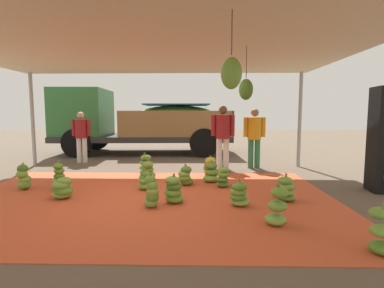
{
  "coord_description": "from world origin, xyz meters",
  "views": [
    {
      "loc": [
        0.95,
        -5.0,
        1.49
      ],
      "look_at": [
        0.8,
        1.92,
        0.78
      ],
      "focal_mm": 27.4,
      "sensor_mm": 36.0,
      "label": 1
    }
  ],
  "objects": [
    {
      "name": "banana_bunch_4",
      "position": [
        -2.5,
        0.6,
        0.24
      ],
      "size": [
        0.33,
        0.35,
        0.53
      ],
      "color": "#60932D",
      "rests_on": "tarp_orange"
    },
    {
      "name": "banana_bunch_9",
      "position": [
        0.21,
        -0.49,
        0.25
      ],
      "size": [
        0.31,
        0.31,
        0.55
      ],
      "color": "#6B9E38",
      "rests_on": "tarp_orange"
    },
    {
      "name": "banana_bunch_7",
      "position": [
        0.54,
        -0.23,
        0.22
      ],
      "size": [
        0.38,
        0.37,
        0.5
      ],
      "color": "#60932D",
      "rests_on": "tarp_orange"
    },
    {
      "name": "banana_bunch_14",
      "position": [
        -1.44,
        -0.03,
        0.19
      ],
      "size": [
        0.46,
        0.44,
        0.42
      ],
      "color": "#75A83D",
      "rests_on": "tarp_orange"
    },
    {
      "name": "banana_bunch_2",
      "position": [
        2.9,
        -1.97,
        0.24
      ],
      "size": [
        0.38,
        0.39,
        0.55
      ],
      "color": "#518428",
      "rests_on": "tarp_orange"
    },
    {
      "name": "tent_canopy",
      "position": [
        0.02,
        -0.1,
        2.63
      ],
      "size": [
        8.0,
        7.0,
        2.71
      ],
      "color": "#9EA0A5",
      "rests_on": "ground"
    },
    {
      "name": "worker_1",
      "position": [
        1.61,
        2.85,
        1.0
      ],
      "size": [
        0.63,
        0.38,
        1.71
      ],
      "color": "silver",
      "rests_on": "ground"
    },
    {
      "name": "banana_bunch_13",
      "position": [
        1.61,
        -0.38,
        0.19
      ],
      "size": [
        0.43,
        0.41,
        0.44
      ],
      "color": "#75A83D",
      "rests_on": "tarp_orange"
    },
    {
      "name": "banana_bunch_0",
      "position": [
        1.45,
        0.86,
        0.2
      ],
      "size": [
        0.36,
        0.37,
        0.47
      ],
      "color": "#477523",
      "rests_on": "tarp_orange"
    },
    {
      "name": "banana_bunch_8",
      "position": [
        1.24,
        1.3,
        0.21
      ],
      "size": [
        0.45,
        0.44,
        0.47
      ],
      "color": "#75A83D",
      "rests_on": "tarp_orange"
    },
    {
      "name": "banana_bunch_5",
      "position": [
        1.22,
        1.65,
        0.24
      ],
      "size": [
        0.4,
        0.38,
        0.54
      ],
      "color": "#996628",
      "rests_on": "tarp_orange"
    },
    {
      "name": "banana_bunch_11",
      "position": [
        -0.33,
        1.96,
        0.24
      ],
      "size": [
        0.4,
        0.38,
        0.56
      ],
      "color": "#477523",
      "rests_on": "tarp_orange"
    },
    {
      "name": "banana_bunch_10",
      "position": [
        2.44,
        -0.1,
        0.21
      ],
      "size": [
        0.46,
        0.45,
        0.48
      ],
      "color": "#518428",
      "rests_on": "tarp_orange"
    },
    {
      "name": "cargo_truck_main",
      "position": [
        -1.32,
        6.08,
        1.22
      ],
      "size": [
        6.52,
        2.8,
        2.4
      ],
      "color": "#2D2D2D",
      "rests_on": "ground"
    },
    {
      "name": "tarp_orange",
      "position": [
        0.0,
        0.0,
        0.01
      ],
      "size": [
        6.7,
        4.53,
        0.01
      ],
      "primitive_type": "cube",
      "color": "#D1512D",
      "rests_on": "ground"
    },
    {
      "name": "worker_2",
      "position": [
        -2.62,
        3.83,
        0.91
      ],
      "size": [
        0.57,
        0.35,
        1.56
      ],
      "color": "silver",
      "rests_on": "ground"
    },
    {
      "name": "banana_bunch_1",
      "position": [
        2.0,
        -1.18,
        0.25
      ],
      "size": [
        0.39,
        0.39,
        0.56
      ],
      "color": "#75A83D",
      "rests_on": "tarp_orange"
    },
    {
      "name": "ground_plane",
      "position": [
        0.0,
        3.0,
        0.0
      ],
      "size": [
        40.0,
        40.0,
        0.0
      ],
      "primitive_type": "plane",
      "color": "brown"
    },
    {
      "name": "banana_bunch_3",
      "position": [
        -0.09,
        0.62,
        0.18
      ],
      "size": [
        0.35,
        0.35,
        0.41
      ],
      "color": "#6B9E38",
      "rests_on": "tarp_orange"
    },
    {
      "name": "banana_bunch_12",
      "position": [
        0.68,
        0.97,
        0.2
      ],
      "size": [
        0.4,
        0.4,
        0.45
      ],
      "color": "#477523",
      "rests_on": "tarp_orange"
    },
    {
      "name": "worker_0",
      "position": [
        2.49,
        3.03,
        0.96
      ],
      "size": [
        0.6,
        0.37,
        1.64
      ],
      "color": "#337A4C",
      "rests_on": "ground"
    },
    {
      "name": "banana_bunch_15",
      "position": [
        -0.2,
        1.58,
        0.2
      ],
      "size": [
        0.38,
        0.4,
        0.45
      ],
      "color": "#6B9E38",
      "rests_on": "tarp_orange"
    },
    {
      "name": "banana_bunch_6",
      "position": [
        -1.81,
        0.62,
        0.25
      ],
      "size": [
        0.32,
        0.33,
        0.58
      ],
      "color": "#6B9E38",
      "rests_on": "tarp_orange"
    }
  ]
}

